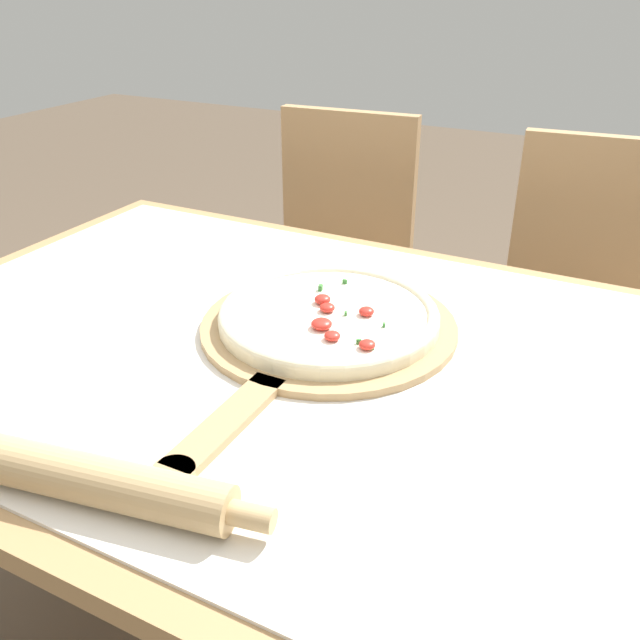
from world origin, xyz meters
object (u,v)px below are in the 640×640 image
object	(u,v)px
pizza	(329,315)
chair_right	(581,305)
pizza_peel	(323,332)
chair_left	(335,258)
rolling_pin	(82,477)

from	to	relation	value
pizza	chair_right	bearing A→B (deg)	67.20
pizza_peel	chair_left	size ratio (longest dim) A/B	0.67
pizza_peel	chair_left	world-z (taller)	chair_left
chair_left	pizza	bearing A→B (deg)	-69.25
rolling_pin	chair_right	size ratio (longest dim) A/B	0.47
pizza	chair_right	world-z (taller)	chair_right
pizza_peel	pizza	bearing A→B (deg)	89.15
chair_left	rolling_pin	bearing A→B (deg)	-81.14
pizza	chair_left	distance (m)	0.84
chair_right	chair_left	bearing A→B (deg)	175.36
rolling_pin	pizza_peel	bearing A→B (deg)	81.51
rolling_pin	chair_left	size ratio (longest dim) A/B	0.47
chair_right	rolling_pin	bearing A→B (deg)	-112.08
pizza	pizza_peel	bearing A→B (deg)	-90.85
pizza_peel	chair_right	bearing A→B (deg)	67.76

